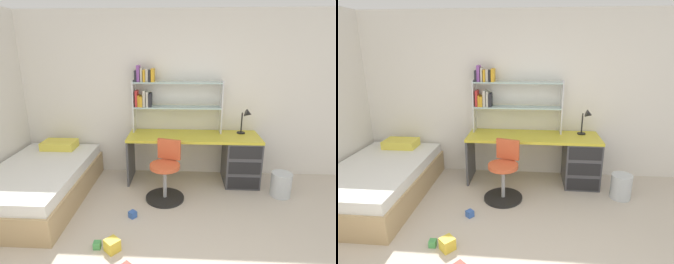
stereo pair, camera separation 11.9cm
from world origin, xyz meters
The scene contains 10 objects.
room_shell centered at (-1.34, 1.35, 1.26)m, with size 6.17×6.46×2.51m.
desk centered at (0.60, 2.40, 0.41)m, with size 1.93×0.60×0.73m.
bookshelf_hutch centered at (-0.38, 2.59, 1.31)m, with size 1.33×0.22×0.99m.
desk_lamp centered at (0.87, 2.51, 0.99)m, with size 0.20×0.17×0.38m.
swivel_chair centered at (-0.29, 1.87, 0.31)m, with size 0.52×0.52×0.79m.
bed_platform centered at (-1.98, 1.76, 0.24)m, with size 1.18×1.93×0.59m.
waste_bin centered at (1.29, 2.01, 0.17)m, with size 0.28×0.28×0.34m, color silver.
toy_block_green_1 centered at (-0.93, 0.82, 0.04)m, with size 0.07×0.07×0.07m, color #479E51.
toy_block_blue_2 centered at (-0.66, 1.38, 0.04)m, with size 0.08×0.08×0.08m, color #3860B7.
toy_block_yellow_4 centered at (-0.76, 0.79, 0.06)m, with size 0.13×0.13×0.13m, color gold.
Camera 1 is at (-0.08, -1.52, 1.96)m, focal length 29.77 mm.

